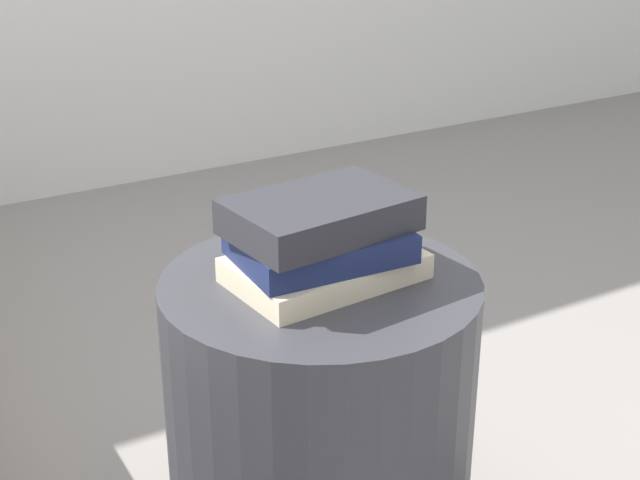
% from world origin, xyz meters
% --- Properties ---
extents(side_table, '(0.46, 0.46, 0.53)m').
position_xyz_m(side_table, '(0.00, 0.00, 0.26)').
color(side_table, '#333338').
rests_on(side_table, ground_plane).
extents(book_cream, '(0.27, 0.19, 0.04)m').
position_xyz_m(book_cream, '(0.01, 0.00, 0.55)').
color(book_cream, beige).
rests_on(book_cream, side_table).
extents(book_navy, '(0.24, 0.18, 0.04)m').
position_xyz_m(book_navy, '(-0.00, -0.00, 0.59)').
color(book_navy, '#19234C').
rests_on(book_navy, book_cream).
extents(book_charcoal, '(0.26, 0.19, 0.05)m').
position_xyz_m(book_charcoal, '(0.00, -0.00, 0.63)').
color(book_charcoal, '#28282D').
rests_on(book_charcoal, book_navy).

